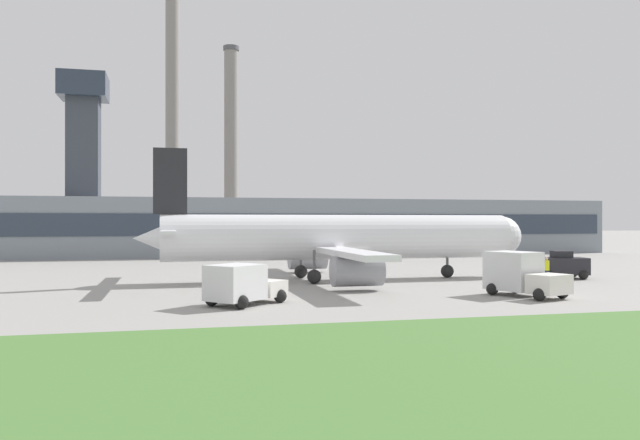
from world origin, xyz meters
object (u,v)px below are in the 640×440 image
at_px(fuel_truck, 242,285).
at_px(ground_crew_person, 546,270).
at_px(airplane, 336,239).
at_px(baggage_truck, 521,275).
at_px(pushback_tug, 561,266).

height_order(fuel_truck, ground_crew_person, fuel_truck).
xyz_separation_m(airplane, fuel_truck, (-8.13, -11.83, -1.96)).
bearing_deg(ground_crew_person, baggage_truck, -132.30).
height_order(pushback_tug, baggage_truck, baggage_truck).
bearing_deg(ground_crew_person, airplane, 159.08).
bearing_deg(fuel_truck, ground_crew_person, 16.72).
xyz_separation_m(airplane, baggage_truck, (7.77, -11.83, -1.77)).
bearing_deg(fuel_truck, pushback_tug, 20.05).
distance_m(baggage_truck, ground_crew_person, 8.89).
height_order(airplane, ground_crew_person, airplane).
height_order(pushback_tug, fuel_truck, fuel_truck).
height_order(pushback_tug, ground_crew_person, pushback_tug).
distance_m(airplane, fuel_truck, 14.49).
bearing_deg(baggage_truck, fuel_truck, -179.99).
relative_size(baggage_truck, fuel_truck, 1.09).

